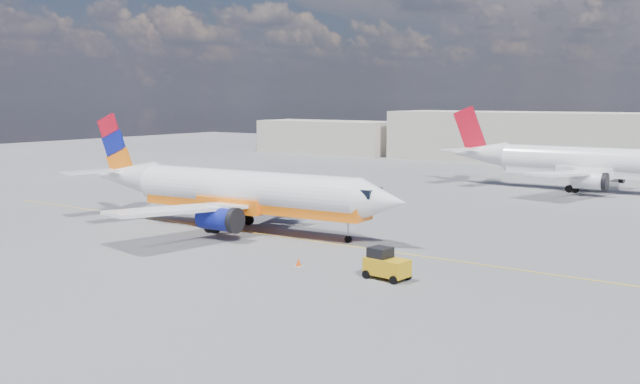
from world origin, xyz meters
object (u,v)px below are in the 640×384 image
Objects in this scene: main_jet at (238,192)px; second_jet at (587,163)px; gse_tug at (386,264)px; traffic_cone at (299,262)px.

main_jet is 0.97× the size of second_jet.
main_jet is at bearing -112.95° from second_jet.
second_jet reaches higher than gse_tug.
traffic_cone is (11.29, -7.21, -2.74)m from main_jet.
gse_tug is 5.93m from traffic_cone.
main_jet is at bearing 165.35° from gse_tug.
main_jet reaches higher than traffic_cone.
main_jet is at bearing 147.45° from traffic_cone.
gse_tug is at bearing 4.32° from traffic_cone.
main_jet is 11.22× the size of gse_tug.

